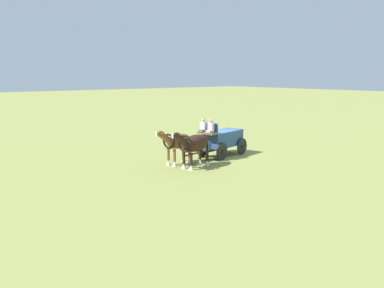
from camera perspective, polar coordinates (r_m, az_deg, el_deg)
ground_plane at (r=26.45m, az=4.43°, el=-1.69°), size 220.00×220.00×0.00m
show_wagon at (r=26.10m, az=4.25°, el=0.72°), size 5.86×2.31×2.64m
draft_horse_near at (r=22.82m, az=0.33°, el=-0.03°), size 3.17×1.40×2.25m
draft_horse_off at (r=23.64m, az=-2.14°, el=0.24°), size 3.01×1.28×2.21m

